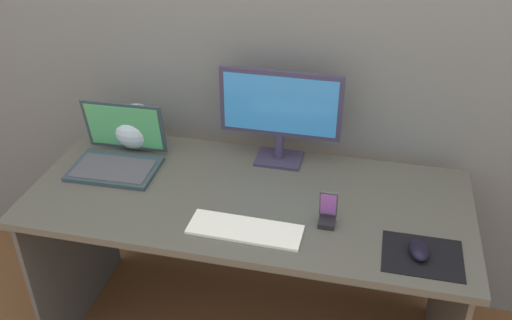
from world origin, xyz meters
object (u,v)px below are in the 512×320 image
Objects in this scene: monitor at (280,112)px; mouse at (419,250)px; fishbowl at (136,126)px; phone_in_dock at (328,212)px; laptop at (118,154)px; keyboard_external at (245,230)px.

monitor is 4.70× the size of mouse.
fishbowl is 0.90m from phone_in_dock.
laptop reaches higher than phone_in_dock.
phone_in_dock is (0.24, -0.36, -0.17)m from monitor.
laptop reaches higher than fishbowl.
phone_in_dock is (-0.30, 0.09, 0.03)m from mouse.
fishbowl is at bearing 85.73° from laptop.
phone_in_dock is at bearing -57.19° from monitor.
mouse is (1.13, -0.44, -0.07)m from fishbowl.
phone_in_dock is (0.26, 0.10, 0.04)m from keyboard_external.
keyboard_external is 0.56m from mouse.
monitor is 2.50× the size of fishbowl.
monitor is 1.23× the size of keyboard_external.
fishbowl is at bearing -178.59° from monitor.
fishbowl is 1.37× the size of phone_in_dock.
mouse is (0.56, 0.00, 0.02)m from keyboard_external.
fishbowl is at bearing 157.17° from phone_in_dock.
mouse is at bearing -17.56° from phone_in_dock.
keyboard_external is (-0.03, -0.46, -0.21)m from monitor.
mouse is at bearing -40.69° from monitor.
keyboard_external is at bearing -93.17° from monitor.
keyboard_external is (0.58, -0.29, -0.04)m from laptop.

